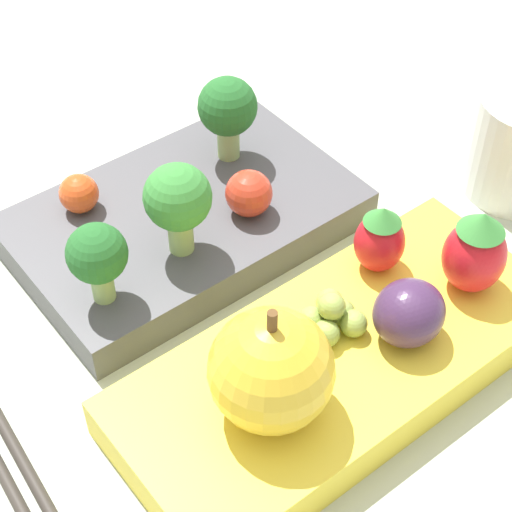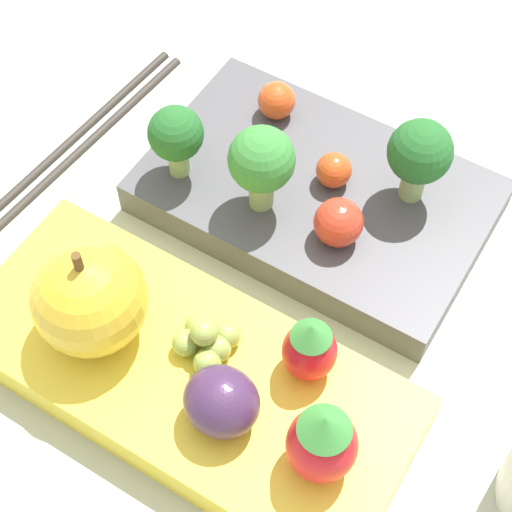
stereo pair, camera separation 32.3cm
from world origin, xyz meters
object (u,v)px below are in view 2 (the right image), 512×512
at_px(bento_box_savoury, 316,196).
at_px(cherry_tomato_2, 338,222).
at_px(apple, 90,299).
at_px(broccoli_floret_2, 176,136).
at_px(cherry_tomato_1, 334,170).
at_px(grape_cluster, 205,340).
at_px(bento_box_fruit, 187,376).
at_px(cherry_tomato_0, 277,100).
at_px(plum, 222,402).
at_px(broccoli_floret_0, 420,154).
at_px(strawberry_0, 322,442).
at_px(chopsticks_pair, 63,154).
at_px(strawberry_1, 310,349).
at_px(broccoli_floret_1, 262,162).

relative_size(bento_box_savoury, cherry_tomato_2, 7.21).
bearing_deg(apple, broccoli_floret_2, 102.88).
relative_size(cherry_tomato_1, grape_cluster, 0.64).
distance_m(bento_box_fruit, broccoli_floret_2, 0.13).
xyz_separation_m(cherry_tomato_0, plum, (0.08, -0.18, 0.01)).
bearing_deg(broccoli_floret_0, cherry_tomato_2, -113.55).
bearing_deg(plum, broccoli_floret_0, 84.56).
bearing_deg(bento_box_fruit, apple, -172.89).
bearing_deg(broccoli_floret_0, strawberry_0, -78.38).
bearing_deg(chopsticks_pair, cherry_tomato_2, 6.99).
bearing_deg(cherry_tomato_2, bento_box_fruit, -103.29).
xyz_separation_m(broccoli_floret_2, grape_cluster, (0.08, -0.09, -0.02)).
bearing_deg(strawberry_0, strawberry_1, 126.13).
bearing_deg(cherry_tomato_0, bento_box_fruit, -73.72).
bearing_deg(broccoli_floret_1, cherry_tomato_2, 1.86).
xyz_separation_m(broccoli_floret_1, strawberry_0, (0.10, -0.11, -0.01)).
distance_m(cherry_tomato_2, strawberry_0, 0.13).
height_order(broccoli_floret_0, apple, apple).
xyz_separation_m(broccoli_floret_2, strawberry_0, (0.15, -0.11, -0.00)).
height_order(broccoli_floret_0, cherry_tomato_1, broccoli_floret_0).
relative_size(broccoli_floret_0, strawberry_0, 1.09).
xyz_separation_m(bento_box_savoury, strawberry_0, (0.08, -0.14, 0.04)).
distance_m(broccoli_floret_0, broccoli_floret_1, 0.08).
relative_size(broccoli_floret_0, cherry_tomato_0, 2.39).
height_order(bento_box_fruit, chopsticks_pair, bento_box_fruit).
xyz_separation_m(bento_box_savoury, bento_box_fruit, (0.00, -0.13, 0.00)).
relative_size(strawberry_1, grape_cluster, 1.29).
distance_m(apple, grape_cluster, 0.06).
height_order(broccoli_floret_1, chopsticks_pair, broccoli_floret_1).
relative_size(bento_box_savoury, strawberry_0, 3.91).
bearing_deg(grape_cluster, bento_box_savoury, 92.33).
height_order(bento_box_savoury, strawberry_1, strawberry_1).
distance_m(strawberry_1, chopsticks_pair, 0.21).
distance_m(bento_box_savoury, strawberry_1, 0.12).
distance_m(bento_box_fruit, cherry_tomato_2, 0.11).
bearing_deg(strawberry_0, cherry_tomato_0, 126.24).
bearing_deg(cherry_tomato_0, chopsticks_pair, -141.39).
distance_m(broccoli_floret_2, cherry_tomato_1, 0.09).
height_order(cherry_tomato_2, plum, plum).
distance_m(bento_box_savoury, cherry_tomato_0, 0.06).
bearing_deg(apple, strawberry_0, -0.87).
relative_size(bento_box_savoury, broccoli_floret_2, 4.09).
bearing_deg(broccoli_floret_0, plum, -95.44).
bearing_deg(broccoli_floret_1, plum, -66.43).
distance_m(cherry_tomato_0, strawberry_1, 0.17).
relative_size(apple, plum, 1.82).
xyz_separation_m(cherry_tomato_0, cherry_tomato_2, (0.07, -0.06, 0.00)).
distance_m(cherry_tomato_0, strawberry_0, 0.22).
distance_m(bento_box_savoury, broccoli_floret_1, 0.06).
relative_size(bento_box_savoury, bento_box_fruit, 0.84).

